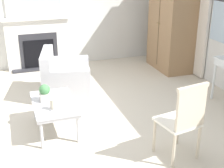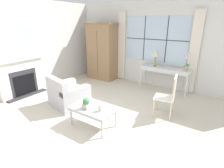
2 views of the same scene
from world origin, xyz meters
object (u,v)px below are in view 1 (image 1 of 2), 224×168
at_px(potted_plant_small, 45,93).
at_px(pillar_candle, 53,105).
at_px(armchair_upholstered, 65,80).
at_px(fireplace, 38,38).
at_px(side_chair_wooden, 184,117).
at_px(coffee_table, 54,105).
at_px(armoire, 172,21).

bearing_deg(potted_plant_small, pillar_candle, 12.07).
height_order(armchair_upholstered, pillar_candle, armchair_upholstered).
bearing_deg(potted_plant_small, fireplace, 175.43).
height_order(side_chair_wooden, coffee_table, side_chair_wooden).
bearing_deg(side_chair_wooden, potted_plant_small, -131.59).
xyz_separation_m(fireplace, coffee_table, (2.87, -0.12, -0.28)).
bearing_deg(fireplace, armchair_upholstered, 8.76).
xyz_separation_m(armchair_upholstered, potted_plant_small, (1.10, -0.48, 0.27)).
relative_size(potted_plant_small, pillar_candle, 1.55).
distance_m(armoire, potted_plant_small, 3.50).
xyz_separation_m(fireplace, pillar_candle, (3.10, -0.16, -0.17)).
height_order(fireplace, armchair_upholstered, fireplace).
bearing_deg(fireplace, pillar_candle, -2.89).
xyz_separation_m(potted_plant_small, pillar_candle, (0.31, 0.07, -0.05)).
xyz_separation_m(armoire, side_chair_wooden, (3.09, -1.52, -0.49)).
height_order(fireplace, potted_plant_small, fireplace).
height_order(coffee_table, pillar_candle, pillar_candle).
bearing_deg(pillar_candle, fireplace, 177.11).
bearing_deg(potted_plant_small, armoire, 121.54).
height_order(armchair_upholstered, coffee_table, armchair_upholstered).
height_order(armchair_upholstered, potted_plant_small, armchair_upholstered).
xyz_separation_m(fireplace, side_chair_wooden, (4.06, 1.21, -0.10)).
bearing_deg(pillar_candle, potted_plant_small, -167.93).
height_order(side_chair_wooden, pillar_candle, side_chair_wooden).
distance_m(armoire, coffee_table, 3.49).
xyz_separation_m(coffee_table, potted_plant_small, (-0.08, -0.10, 0.17)).
bearing_deg(armchair_upholstered, armoire, 106.12).
bearing_deg(side_chair_wooden, pillar_candle, -125.14).
height_order(fireplace, pillar_candle, fireplace).
relative_size(fireplace, coffee_table, 2.17).
height_order(armoire, side_chair_wooden, armoire).
bearing_deg(potted_plant_small, coffee_table, 51.24).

